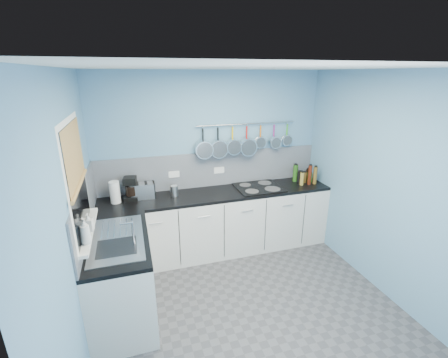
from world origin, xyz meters
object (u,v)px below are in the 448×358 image
soap_bottle_a (85,231)px  coffee_maker (131,189)px  soap_bottle_b (88,222)px  canister (174,191)px  hob (259,187)px  paper_towel (115,192)px  toaster (142,191)px

soap_bottle_a → coffee_maker: soap_bottle_a is taller
soap_bottle_b → canister: bearing=46.6°
hob → coffee_maker: bearing=177.3°
paper_towel → toaster: 0.34m
hob → soap_bottle_b: bearing=-156.0°
soap_bottle_b → coffee_maker: 1.11m
soap_bottle_a → soap_bottle_b: size_ratio=1.39×
soap_bottle_b → hob: (2.14, 0.95, -0.23)m
coffee_maker → soap_bottle_a: bearing=-98.8°
soap_bottle_b → hob: 2.35m
soap_bottle_b → soap_bottle_a: bearing=-90.0°
soap_bottle_b → coffee_maker: bearing=69.2°
toaster → hob: bearing=-1.6°
soap_bottle_a → coffee_maker: size_ratio=0.80×
soap_bottle_b → canister: soap_bottle_b is taller
toaster → hob: size_ratio=0.48×
coffee_maker → canister: size_ratio=2.09×
soap_bottle_b → toaster: 1.19m
coffee_maker → hob: bearing=5.6°
toaster → canister: 0.41m
paper_towel → hob: size_ratio=0.44×
toaster → canister: toaster is taller
soap_bottle_b → paper_towel: bearing=78.6°
paper_towel → canister: bearing=0.7°
toaster → coffee_maker: bearing=-168.1°
paper_towel → coffee_maker: size_ratio=0.94×
soap_bottle_a → paper_towel: (0.20, 1.23, -0.13)m
hob → canister: bearing=177.8°
coffee_maker → hob: (1.75, -0.08, -0.14)m
soap_bottle_a → toaster: soap_bottle_a is taller
soap_bottle_a → paper_towel: size_ratio=0.85×
paper_towel → coffee_maker: bearing=13.0°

